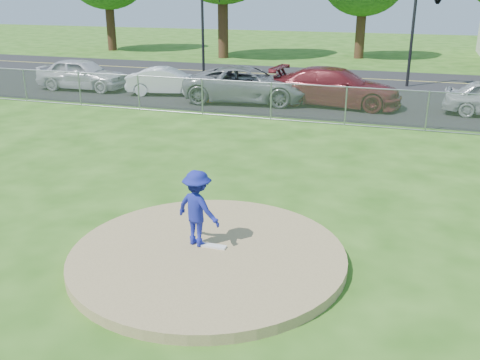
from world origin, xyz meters
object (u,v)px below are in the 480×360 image
(traffic_signal_left, at_px, (206,19))
(parked_car_darkred, at_px, (336,87))
(traffic_cone, at_px, (209,95))
(parked_car_gray, at_px, (248,84))
(parked_car_white, at_px, (168,81))
(pitcher, at_px, (198,208))
(parked_car_silver, at_px, (82,74))

(traffic_signal_left, bearing_deg, parked_car_darkred, -35.99)
(traffic_cone, distance_m, parked_car_gray, 1.88)
(traffic_cone, distance_m, parked_car_white, 2.88)
(pitcher, relative_size, parked_car_gray, 0.26)
(pitcher, relative_size, parked_car_silver, 0.32)
(pitcher, height_order, parked_car_silver, pitcher)
(parked_car_white, bearing_deg, traffic_signal_left, -10.55)
(traffic_cone, xyz_separation_m, parked_car_gray, (1.72, 0.58, 0.48))
(pitcher, bearing_deg, parked_car_darkred, -72.76)
(pitcher, relative_size, parked_car_white, 0.38)
(traffic_cone, relative_size, parked_car_darkred, 0.11)
(pitcher, xyz_separation_m, traffic_cone, (-5.43, 14.34, -0.63))
(traffic_cone, xyz_separation_m, parked_car_white, (-2.65, 1.08, 0.33))
(traffic_cone, distance_m, parked_car_silver, 7.59)
(pitcher, distance_m, parked_car_darkred, 15.36)
(pitcher, height_order, traffic_cone, pitcher)
(traffic_signal_left, bearing_deg, pitcher, -68.73)
(traffic_signal_left, relative_size, parked_car_silver, 1.17)
(parked_car_silver, bearing_deg, traffic_cone, -99.09)
(pitcher, height_order, parked_car_darkred, pitcher)
(traffic_signal_left, height_order, pitcher, traffic_signal_left)
(traffic_signal_left, xyz_separation_m, parked_car_silver, (-4.48, -6.47, -2.54))
(pitcher, bearing_deg, traffic_signal_left, -50.16)
(pitcher, relative_size, traffic_cone, 2.31)
(parked_car_white, height_order, parked_car_darkred, parked_car_darkred)
(parked_car_silver, bearing_deg, parked_car_gray, -94.17)
(parked_car_white, bearing_deg, parked_car_gray, -110.66)
(traffic_cone, bearing_deg, parked_car_darkred, 9.95)
(traffic_cone, relative_size, parked_car_silver, 0.14)
(traffic_cone, relative_size, parked_car_gray, 0.11)
(parked_car_silver, distance_m, parked_car_white, 4.87)
(parked_car_gray, distance_m, parked_car_darkred, 4.08)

